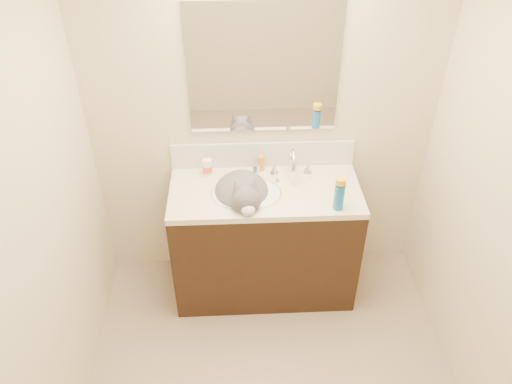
{
  "coord_description": "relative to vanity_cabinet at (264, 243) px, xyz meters",
  "views": [
    {
      "loc": [
        -0.18,
        -1.52,
        2.72
      ],
      "look_at": [
        -0.06,
        0.92,
        0.88
      ],
      "focal_mm": 35.0,
      "sensor_mm": 36.0,
      "label": 1
    }
  ],
  "objects": [
    {
      "name": "amber_bottle",
      "position": [
        -0.01,
        0.22,
        0.5
      ],
      "size": [
        0.06,
        0.06,
        0.11
      ],
      "primitive_type": "cylinder",
      "rotation": [
        0.0,
        0.0,
        -0.43
      ],
      "color": "orange",
      "rests_on": "counter_slab"
    },
    {
      "name": "mirror",
      "position": [
        0.0,
        0.26,
        1.13
      ],
      "size": [
        0.9,
        0.02,
        0.8
      ],
      "primitive_type": "cube",
      "color": "white",
      "rests_on": "room_shell"
    },
    {
      "name": "pill_label",
      "position": [
        -0.36,
        0.18,
        0.5
      ],
      "size": [
        0.08,
        0.08,
        0.04
      ],
      "primitive_type": "cylinder",
      "rotation": [
        0.0,
        0.0,
        0.38
      ],
      "color": "#EF5727",
      "rests_on": "pill_bottle"
    },
    {
      "name": "basin",
      "position": [
        -0.12,
        -0.03,
        0.38
      ],
      "size": [
        0.45,
        0.36,
        0.14
      ],
      "primitive_type": "ellipsoid",
      "color": "white",
      "rests_on": "vanity_cabinet"
    },
    {
      "name": "cat",
      "position": [
        -0.14,
        -0.03,
        0.44
      ],
      "size": [
        0.43,
        0.5,
        0.36
      ],
      "rotation": [
        0.0,
        0.0,
        0.13
      ],
      "color": "#514F51",
      "rests_on": "basin"
    },
    {
      "name": "faucet",
      "position": [
        0.18,
        0.14,
        0.54
      ],
      "size": [
        0.28,
        0.2,
        0.21
      ],
      "color": "silver",
      "rests_on": "counter_slab"
    },
    {
      "name": "counter_slab",
      "position": [
        0.0,
        0.0,
        0.43
      ],
      "size": [
        1.2,
        0.55,
        0.04
      ],
      "primitive_type": "cube",
      "color": "beige",
      "rests_on": "vanity_cabinet"
    },
    {
      "name": "toothbrush",
      "position": [
        0.09,
        0.08,
        0.46
      ],
      "size": [
        0.04,
        0.15,
        0.01
      ],
      "primitive_type": "cube",
      "rotation": [
        0.0,
        0.0,
        0.14
      ],
      "color": "white",
      "rests_on": "counter_slab"
    },
    {
      "name": "vanity_cabinet",
      "position": [
        0.0,
        0.0,
        0.0
      ],
      "size": [
        1.2,
        0.55,
        0.82
      ],
      "primitive_type": "cube",
      "color": "black",
      "rests_on": "ground"
    },
    {
      "name": "toothbrush_head",
      "position": [
        0.09,
        0.08,
        0.46
      ],
      "size": [
        0.02,
        0.03,
        0.02
      ],
      "primitive_type": "cube",
      "rotation": [
        0.0,
        0.0,
        0.14
      ],
      "color": "#5C73C5",
      "rests_on": "counter_slab"
    },
    {
      "name": "backsplash",
      "position": [
        0.0,
        0.26,
        0.54
      ],
      "size": [
        1.2,
        0.02,
        0.18
      ],
      "primitive_type": "cube",
      "color": "silver",
      "rests_on": "counter_slab"
    },
    {
      "name": "pill_bottle",
      "position": [
        -0.36,
        0.18,
        0.51
      ],
      "size": [
        0.08,
        0.08,
        0.11
      ],
      "primitive_type": "cylinder",
      "rotation": [
        0.0,
        0.0,
        0.38
      ],
      "color": "white",
      "rests_on": "counter_slab"
    },
    {
      "name": "silver_jar",
      "position": [
        -0.05,
        0.2,
        0.48
      ],
      "size": [
        0.07,
        0.07,
        0.06
      ],
      "primitive_type": "cylinder",
      "rotation": [
        0.0,
        0.0,
        0.31
      ],
      "color": "#B7B7BC",
      "rests_on": "counter_slab"
    },
    {
      "name": "spray_cap",
      "position": [
        0.42,
        -0.21,
        0.65
      ],
      "size": [
        0.07,
        0.07,
        0.04
      ],
      "primitive_type": "cylinder",
      "rotation": [
        0.0,
        0.0,
        0.07
      ],
      "color": "#F6AD19",
      "rests_on": "spray_can"
    },
    {
      "name": "room_shell",
      "position": [
        0.0,
        -0.97,
        1.08
      ],
      "size": [
        2.24,
        2.54,
        2.52
      ],
      "color": "beige",
      "rests_on": "ground"
    },
    {
      "name": "spray_can",
      "position": [
        0.42,
        -0.21,
        0.53
      ],
      "size": [
        0.07,
        0.07,
        0.17
      ],
      "primitive_type": "cylinder",
      "rotation": [
        0.0,
        0.0,
        0.07
      ],
      "color": "#186CAC",
      "rests_on": "counter_slab"
    }
  ]
}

